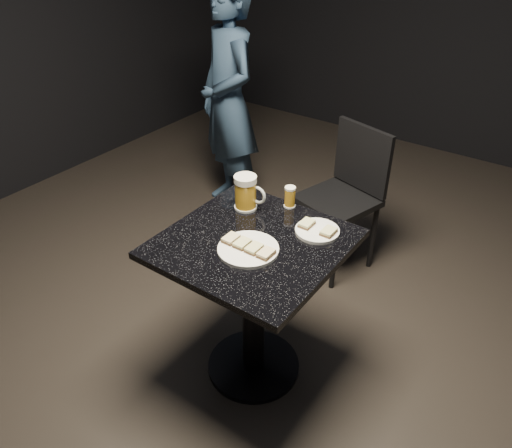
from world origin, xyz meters
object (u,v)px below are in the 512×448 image
Objects in this scene: patron at (228,102)px; plate_small at (317,231)px; beer_tumbler at (290,197)px; beer_mug at (246,192)px; chair at (346,190)px; table at (253,287)px; plate_large at (248,249)px.

plate_small is at bearing -11.43° from patron.
beer_tumbler reaches higher than plate_small.
patron is at bearing 141.83° from plate_small.
plate_small is 0.36m from beer_mug.
beer_tumbler is at bearing -13.17° from patron.
chair is (-0.25, 0.81, -0.26)m from plate_small.
table is (1.05, -1.17, -0.27)m from patron.
plate_small is at bearing 2.29° from beer_mug.
beer_mug reaches higher than table.
plate_large is 0.28× the size of chair.
patron reaches higher than beer_tumbler.
beer_mug is 1.61× the size of beer_tumbler.
beer_mug is at bearing -21.51° from patron.
chair is at bearing 107.23° from plate_small.
table is 0.87× the size of chair.
beer_tumbler is at bearing -86.23° from chair.
table is at bearing -47.47° from beer_mug.
plate_large reaches higher than table.
beer_mug is (-0.17, 0.19, 0.32)m from table.
plate_small is 0.37m from table.
patron is 1.32m from beer_mug.
chair is (0.10, 0.82, -0.33)m from beer_mug.
chair is at bearing 93.77° from beer_tumbler.
chair is (-0.05, 0.70, -0.30)m from beer_tumbler.
chair reaches higher than plate_large.
plate_small is at bearing -28.14° from beer_tumbler.
table is at bearing -85.59° from beer_tumbler.
plate_small is 0.24m from beer_tumbler.
plate_large is 1.64m from patron.
beer_tumbler is at bearing 97.25° from plate_large.
table is 0.41m from beer_mug.
beer_tumbler is at bearing 94.41° from table.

